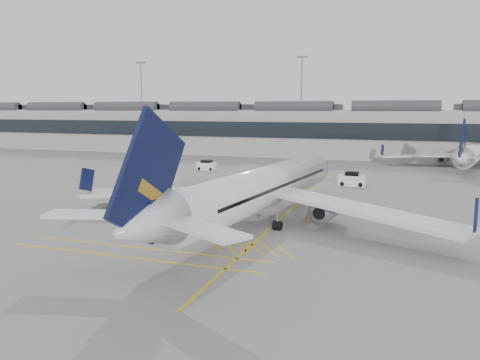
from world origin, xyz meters
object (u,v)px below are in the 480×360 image
(airliner_main, at_px, (260,189))
(pushback_tug, at_px, (104,211))
(ramp_agent_b, at_px, (207,207))
(belt_loader, at_px, (250,197))
(baggage_cart_a, at_px, (223,209))
(ramp_agent_a, at_px, (258,206))

(airliner_main, height_order, pushback_tug, airliner_main)
(ramp_agent_b, bearing_deg, pushback_tug, -20.16)
(belt_loader, bearing_deg, baggage_cart_a, -89.23)
(baggage_cart_a, height_order, pushback_tug, baggage_cart_a)
(airliner_main, xyz_separation_m, belt_loader, (-3.96, 9.35, -2.80))
(belt_loader, xyz_separation_m, ramp_agent_b, (-2.24, -8.19, 0.28))
(baggage_cart_a, bearing_deg, ramp_agent_a, 59.76)
(ramp_agent_b, bearing_deg, belt_loader, -148.06)
(airliner_main, relative_size, belt_loader, 8.51)
(baggage_cart_a, bearing_deg, ramp_agent_b, -179.57)
(baggage_cart_a, distance_m, pushback_tug, 12.63)
(pushback_tug, bearing_deg, airliner_main, 31.97)
(airliner_main, bearing_deg, ramp_agent_b, 177.04)
(ramp_agent_b, bearing_deg, airliner_main, 126.63)
(pushback_tug, bearing_deg, ramp_agent_b, 43.99)
(belt_loader, bearing_deg, pushback_tug, -131.94)
(airliner_main, distance_m, pushback_tug, 16.84)
(airliner_main, xyz_separation_m, baggage_cart_a, (-4.29, 0.78, -2.47))
(belt_loader, bearing_deg, ramp_agent_b, -102.34)
(airliner_main, bearing_deg, ramp_agent_a, 116.02)
(airliner_main, relative_size, pushback_tug, 15.65)
(baggage_cart_a, distance_m, ramp_agent_a, 4.40)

